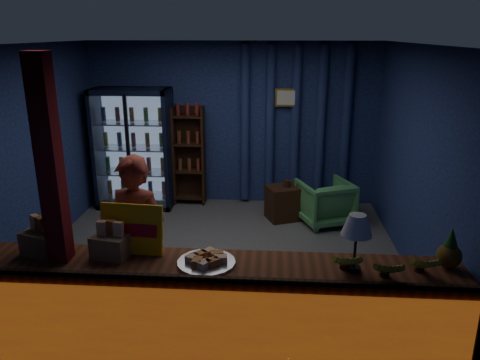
% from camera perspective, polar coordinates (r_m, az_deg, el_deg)
% --- Properties ---
extents(ground, '(4.60, 4.60, 0.00)m').
position_cam_1_polar(ground, '(5.94, -2.69, -9.70)').
color(ground, '#515154').
rests_on(ground, ground).
extents(room_walls, '(4.60, 4.60, 4.60)m').
position_cam_1_polar(room_walls, '(5.41, -2.93, 5.24)').
color(room_walls, navy).
rests_on(room_walls, ground).
extents(counter, '(4.40, 0.57, 0.99)m').
position_cam_1_polar(counter, '(4.07, -6.09, -16.03)').
color(counter, brown).
rests_on(counter, ground).
extents(support_post, '(0.16, 0.16, 2.60)m').
position_cam_1_polar(support_post, '(4.01, -21.42, -4.49)').
color(support_post, maroon).
rests_on(support_post, ground).
extents(beverage_cooler, '(1.20, 0.62, 1.90)m').
position_cam_1_polar(beverage_cooler, '(7.70, -12.63, 3.74)').
color(beverage_cooler, black).
rests_on(beverage_cooler, ground).
extents(bottle_shelf, '(0.50, 0.28, 1.60)m').
position_cam_1_polar(bottle_shelf, '(7.67, -6.16, 2.94)').
color(bottle_shelf, '#3A1F12').
rests_on(bottle_shelf, ground).
extents(curtain_folds, '(1.74, 0.14, 2.50)m').
position_cam_1_polar(curtain_folds, '(7.52, 6.76, 6.58)').
color(curtain_folds, navy).
rests_on(curtain_folds, room_walls).
extents(framed_picture, '(0.36, 0.04, 0.28)m').
position_cam_1_polar(framed_picture, '(7.40, 5.72, 9.96)').
color(framed_picture, gold).
rests_on(framed_picture, room_walls).
extents(shopkeeper, '(0.68, 0.53, 1.67)m').
position_cam_1_polar(shopkeeper, '(4.55, -12.47, -7.40)').
color(shopkeeper, '#9A3A2A').
rests_on(shopkeeper, ground).
extents(green_chair, '(0.92, 0.93, 0.66)m').
position_cam_1_polar(green_chair, '(7.01, 10.30, -2.67)').
color(green_chair, '#53A65C').
rests_on(green_chair, ground).
extents(side_table, '(0.68, 0.59, 0.61)m').
position_cam_1_polar(side_table, '(7.13, 5.67, -2.73)').
color(side_table, '#3A1F12').
rests_on(side_table, ground).
extents(yellow_sign, '(0.54, 0.15, 0.42)m').
position_cam_1_polar(yellow_sign, '(4.01, -13.08, -5.85)').
color(yellow_sign, '#FFB30D').
rests_on(yellow_sign, counter).
extents(snack_box_left, '(0.37, 0.34, 0.32)m').
position_cam_1_polar(snack_box_left, '(4.27, -22.86, -6.77)').
color(snack_box_left, olive).
rests_on(snack_box_left, counter).
extents(snack_box_centre, '(0.33, 0.29, 0.31)m').
position_cam_1_polar(snack_box_centre, '(4.03, -15.37, -7.49)').
color(snack_box_centre, olive).
rests_on(snack_box_centre, counter).
extents(pastry_tray, '(0.47, 0.47, 0.08)m').
position_cam_1_polar(pastry_tray, '(3.80, -4.12, -9.84)').
color(pastry_tray, silver).
rests_on(pastry_tray, counter).
extents(banana_bunches, '(0.83, 0.31, 0.18)m').
position_cam_1_polar(banana_bunches, '(3.78, 17.21, -9.76)').
color(banana_bunches, gold).
rests_on(banana_bunches, counter).
extents(table_lamp, '(0.24, 0.24, 0.47)m').
position_cam_1_polar(table_lamp, '(3.66, 14.06, -5.62)').
color(table_lamp, black).
rests_on(table_lamp, counter).
extents(pineapple, '(0.19, 0.19, 0.33)m').
position_cam_1_polar(pineapple, '(4.03, 24.18, -8.04)').
color(pineapple, '#915F1A').
rests_on(pineapple, counter).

